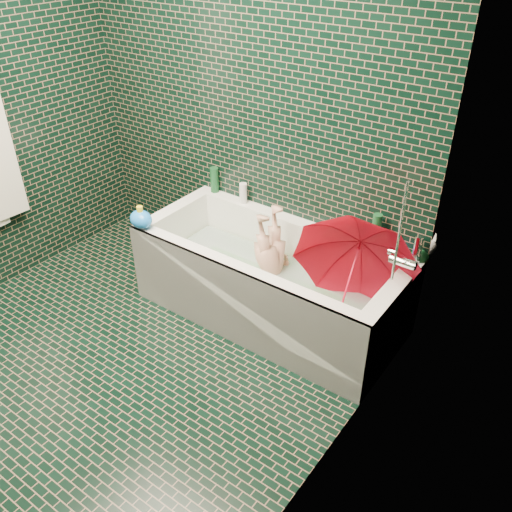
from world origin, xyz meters
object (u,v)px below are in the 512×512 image
Objects in this scene: rubber_duck at (378,241)px; bath_toy at (141,219)px; umbrella at (350,277)px; child at (272,270)px; bathtub at (269,288)px.

rubber_duck is 0.74× the size of bath_toy.
bath_toy is (-1.34, -0.27, 0.05)m from umbrella.
child is 0.90m from bath_toy.
bathtub is 2.48× the size of umbrella.
bathtub is 0.68m from umbrella.
bath_toy is at bearing -57.69° from child.
rubber_duck is at bearing 121.91° from child.
rubber_duck is 1.48m from bath_toy.
bathtub is 0.12m from child.
bathtub is 0.93m from bath_toy.
bathtub is at bearing -158.23° from rubber_duck.
umbrella reaches higher than child.
umbrella is at bearing -4.67° from bathtub.
bathtub is 0.76m from rubber_duck.
child is at bearing 162.34° from umbrella.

